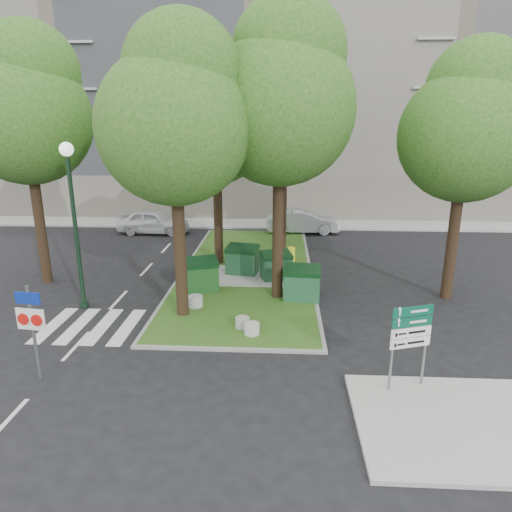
# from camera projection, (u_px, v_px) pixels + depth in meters

# --- Properties ---
(ground) EXTENTS (120.00, 120.00, 0.00)m
(ground) POSITION_uv_depth(u_px,v_px,m) (213.00, 349.00, 14.65)
(ground) COLOR black
(ground) RESTS_ON ground
(median_island) EXTENTS (6.00, 16.00, 0.12)m
(median_island) POSITION_uv_depth(u_px,v_px,m) (247.00, 270.00, 22.27)
(median_island) COLOR #294E16
(median_island) RESTS_ON ground
(median_kerb) EXTENTS (6.30, 16.30, 0.10)m
(median_kerb) POSITION_uv_depth(u_px,v_px,m) (247.00, 270.00, 22.27)
(median_kerb) COLOR gray
(median_kerb) RESTS_ON ground
(sidewalk_corner) EXTENTS (5.00, 4.00, 0.12)m
(sidewalk_corner) POSITION_uv_depth(u_px,v_px,m) (461.00, 424.00, 10.94)
(sidewalk_corner) COLOR #999993
(sidewalk_corner) RESTS_ON ground
(building_sidewalk) EXTENTS (42.00, 3.00, 0.12)m
(building_sidewalk) POSITION_uv_depth(u_px,v_px,m) (251.00, 224.00, 32.34)
(building_sidewalk) COLOR #999993
(building_sidewalk) RESTS_ON ground
(zebra_crossing) EXTENTS (5.00, 3.00, 0.01)m
(zebra_crossing) POSITION_uv_depth(u_px,v_px,m) (115.00, 326.00, 16.29)
(zebra_crossing) COLOR silver
(zebra_crossing) RESTS_ON ground
(apartment_building) EXTENTS (41.00, 12.00, 16.00)m
(apartment_building) POSITION_uv_depth(u_px,v_px,m) (257.00, 109.00, 37.27)
(apartment_building) COLOR tan
(apartment_building) RESTS_ON ground
(tree_median_near_left) EXTENTS (5.20, 5.20, 10.53)m
(tree_median_near_left) POSITION_uv_depth(u_px,v_px,m) (176.00, 113.00, 15.10)
(tree_median_near_left) COLOR black
(tree_median_near_left) RESTS_ON ground
(tree_median_near_right) EXTENTS (5.60, 5.60, 11.46)m
(tree_median_near_right) POSITION_uv_depth(u_px,v_px,m) (282.00, 94.00, 16.64)
(tree_median_near_right) COLOR black
(tree_median_near_right) RESTS_ON ground
(tree_median_mid) EXTENTS (4.80, 4.80, 9.99)m
(tree_median_mid) POSITION_uv_depth(u_px,v_px,m) (218.00, 123.00, 21.39)
(tree_median_mid) COLOR black
(tree_median_mid) RESTS_ON ground
(tree_median_far) EXTENTS (5.80, 5.80, 11.93)m
(tree_median_far) POSITION_uv_depth(u_px,v_px,m) (286.00, 96.00, 23.71)
(tree_median_far) COLOR black
(tree_median_far) RESTS_ON ground
(tree_street_left) EXTENTS (5.40, 5.40, 11.00)m
(tree_street_left) POSITION_uv_depth(u_px,v_px,m) (27.00, 106.00, 18.73)
(tree_street_left) COLOR black
(tree_street_left) RESTS_ON ground
(tree_street_right) EXTENTS (5.00, 5.00, 10.06)m
(tree_street_right) POSITION_uv_depth(u_px,v_px,m) (469.00, 123.00, 17.03)
(tree_street_right) COLOR black
(tree_street_right) RESTS_ON ground
(dumpster_a) EXTENTS (1.75, 1.47, 1.40)m
(dumpster_a) POSITION_uv_depth(u_px,v_px,m) (200.00, 275.00, 19.30)
(dumpster_a) COLOR #103D12
(dumpster_a) RESTS_ON median_island
(dumpster_b) EXTENTS (1.64, 1.29, 1.36)m
(dumpster_b) POSITION_uv_depth(u_px,v_px,m) (242.00, 260.00, 21.48)
(dumpster_b) COLOR #113C20
(dumpster_b) RESTS_ON median_island
(dumpster_c) EXTENTS (1.58, 1.30, 1.26)m
(dumpster_c) POSITION_uv_depth(u_px,v_px,m) (276.00, 266.00, 20.76)
(dumpster_c) COLOR #10361E
(dumpster_c) RESTS_ON median_island
(dumpster_d) EXTENTS (1.55, 1.15, 1.37)m
(dumpster_d) POSITION_uv_depth(u_px,v_px,m) (302.00, 283.00, 18.36)
(dumpster_d) COLOR #154527
(dumpster_d) RESTS_ON median_island
(bollard_left) EXTENTS (0.59, 0.59, 0.42)m
(bollard_left) POSITION_uv_depth(u_px,v_px,m) (195.00, 301.00, 17.71)
(bollard_left) COLOR #9B9B96
(bollard_left) RESTS_ON median_island
(bollard_right) EXTENTS (0.53, 0.53, 0.38)m
(bollard_right) POSITION_uv_depth(u_px,v_px,m) (252.00, 329.00, 15.41)
(bollard_right) COLOR #ADAEA8
(bollard_right) RESTS_ON median_island
(bollard_mid) EXTENTS (0.50, 0.50, 0.36)m
(bollard_mid) POSITION_uv_depth(u_px,v_px,m) (242.00, 322.00, 15.91)
(bollard_mid) COLOR #989793
(bollard_mid) RESTS_ON median_island
(litter_bin) EXTENTS (0.41, 0.41, 0.71)m
(litter_bin) POSITION_uv_depth(u_px,v_px,m) (291.00, 254.00, 23.47)
(litter_bin) COLOR yellow
(litter_bin) RESTS_ON median_island
(street_lamp) EXTENTS (0.51, 0.51, 6.34)m
(street_lamp) POSITION_uv_depth(u_px,v_px,m) (73.00, 207.00, 16.84)
(street_lamp) COLOR black
(street_lamp) RESTS_ON ground
(traffic_sign_pole) EXTENTS (0.84, 0.15, 2.81)m
(traffic_sign_pole) POSITION_uv_depth(u_px,v_px,m) (32.00, 321.00, 12.47)
(traffic_sign_pole) COLOR slate
(traffic_sign_pole) RESTS_ON ground
(directional_sign) EXTENTS (1.13, 0.40, 2.35)m
(directional_sign) POSITION_uv_depth(u_px,v_px,m) (410.00, 334.00, 11.96)
(directional_sign) COLOR slate
(directional_sign) RESTS_ON sidewalk_corner
(car_white) EXTENTS (4.71, 2.12, 1.57)m
(car_white) POSITION_uv_depth(u_px,v_px,m) (153.00, 222.00, 29.60)
(car_white) COLOR silver
(car_white) RESTS_ON ground
(car_silver) EXTENTS (4.78, 1.99, 1.54)m
(car_silver) POSITION_uv_depth(u_px,v_px,m) (302.00, 222.00, 29.66)
(car_silver) COLOR #A8ACB0
(car_silver) RESTS_ON ground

